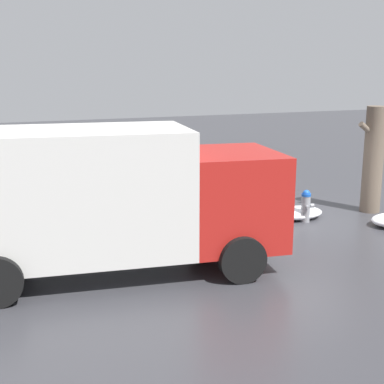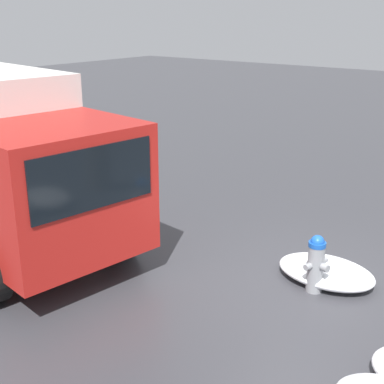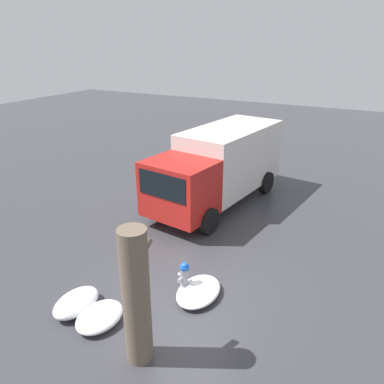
{
  "view_description": "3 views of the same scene",
  "coord_description": "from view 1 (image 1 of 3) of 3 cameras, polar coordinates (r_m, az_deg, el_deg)",
  "views": [
    {
      "loc": [
        7.83,
        11.39,
        3.96
      ],
      "look_at": [
        3.21,
        -0.01,
        1.08
      ],
      "focal_mm": 50.0,
      "sensor_mm": 36.0,
      "label": 1
    },
    {
      "loc": [
        -2.76,
        6.44,
        3.8
      ],
      "look_at": [
        2.13,
        0.09,
        1.08
      ],
      "focal_mm": 50.0,
      "sensor_mm": 36.0,
      "label": 2
    },
    {
      "loc": [
        -6.92,
        -3.84,
        6.04
      ],
      "look_at": [
        3.11,
        1.42,
        1.36
      ],
      "focal_mm": 35.0,
      "sensor_mm": 36.0,
      "label": 3
    }
  ],
  "objects": [
    {
      "name": "tree_trunk",
      "position": [
        15.58,
        18.77,
        3.32
      ],
      "size": [
        0.83,
        0.55,
        2.94
      ],
      "color": "#6B5B4C",
      "rests_on": "ground_plane"
    },
    {
      "name": "ground_plane",
      "position": [
        14.38,
        11.96,
        -3.11
      ],
      "size": [
        60.0,
        60.0,
        0.0
      ],
      "primitive_type": "plane",
      "color": "#38383D"
    },
    {
      "name": "snow_pile_curbside",
      "position": [
        14.66,
        11.12,
        -2.19
      ],
      "size": [
        1.45,
        1.0,
        0.28
      ],
      "color": "white",
      "rests_on": "ground_plane"
    },
    {
      "name": "fire_hydrant",
      "position": [
        14.26,
        12.06,
        -1.41
      ],
      "size": [
        0.35,
        0.44,
        0.86
      ],
      "rotation": [
        0.0,
        0.0,
        2.88
      ],
      "color": "gray",
      "rests_on": "ground_plane"
    },
    {
      "name": "delivery_truck",
      "position": [
        10.37,
        -9.22,
        -0.4
      ],
      "size": [
        6.81,
        3.2,
        2.85
      ],
      "rotation": [
        0.0,
        0.0,
        1.43
      ],
      "color": "red",
      "rests_on": "ground_plane"
    }
  ]
}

